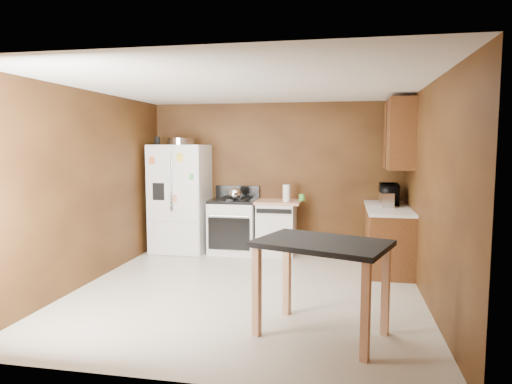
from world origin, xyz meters
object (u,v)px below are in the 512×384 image
(pen_cup, at_px, (157,141))
(island, at_px, (322,256))
(paper_towel, at_px, (286,193))
(dishwasher, at_px, (277,227))
(kettle, at_px, (235,194))
(microwave, at_px, (389,195))
(roasting_pan, at_px, (181,141))
(refrigerator, at_px, (180,198))
(green_canister, at_px, (302,198))
(toaster, at_px, (386,200))
(gas_range, at_px, (234,225))

(pen_cup, bearing_deg, island, -45.88)
(paper_towel, distance_m, dishwasher, 0.60)
(kettle, height_order, microwave, microwave)
(roasting_pan, relative_size, paper_towel, 1.65)
(roasting_pan, xyz_separation_m, refrigerator, (-0.02, -0.03, -0.96))
(green_canister, bearing_deg, toaster, -23.94)
(roasting_pan, distance_m, pen_cup, 0.40)
(kettle, height_order, gas_range, kettle)
(green_canister, bearing_deg, refrigerator, -176.13)
(paper_towel, xyz_separation_m, gas_range, (-0.89, 0.06, -0.56))
(microwave, distance_m, dishwasher, 1.86)
(kettle, distance_m, paper_towel, 0.84)
(microwave, height_order, island, microwave)
(paper_towel, relative_size, toaster, 0.94)
(roasting_pan, relative_size, island, 0.32)
(kettle, xyz_separation_m, microwave, (2.42, -0.01, 0.04))
(refrigerator, bearing_deg, toaster, -7.41)
(paper_towel, bearing_deg, microwave, -3.50)
(island, bearing_deg, green_canister, 98.64)
(green_canister, distance_m, dishwasher, 0.64)
(paper_towel, bearing_deg, green_canister, 29.39)
(green_canister, xyz_separation_m, microwave, (1.35, -0.23, 0.10))
(roasting_pan, xyz_separation_m, pen_cup, (-0.38, -0.09, 0.01))
(kettle, relative_size, island, 0.15)
(green_canister, xyz_separation_m, dishwasher, (-0.40, -0.05, -0.49))
(toaster, relative_size, refrigerator, 0.16)
(roasting_pan, height_order, toaster, roasting_pan)
(refrigerator, bearing_deg, kettle, -4.92)
(dishwasher, distance_m, island, 3.25)
(refrigerator, bearing_deg, paper_towel, 0.16)
(paper_towel, height_order, dishwasher, paper_towel)
(roasting_pan, xyz_separation_m, microwave, (3.36, -0.12, -0.81))
(green_canister, bearing_deg, island, -81.36)
(refrigerator, bearing_deg, green_canister, 3.87)
(gas_range, bearing_deg, roasting_pan, -178.19)
(green_canister, relative_size, refrigerator, 0.06)
(toaster, bearing_deg, paper_towel, 157.99)
(refrigerator, height_order, dishwasher, refrigerator)
(pen_cup, bearing_deg, dishwasher, 4.17)
(roasting_pan, xyz_separation_m, green_canister, (2.01, 0.11, -0.91))
(kettle, bearing_deg, gas_range, 109.86)
(microwave, height_order, gas_range, microwave)
(kettle, bearing_deg, microwave, -0.22)
(kettle, xyz_separation_m, toaster, (2.35, -0.35, -0.00))
(green_canister, distance_m, toaster, 1.40)
(gas_range, relative_size, island, 0.80)
(toaster, bearing_deg, dishwasher, 157.00)
(paper_towel, relative_size, refrigerator, 0.15)
(island, bearing_deg, microwave, 73.52)
(gas_range, bearing_deg, island, -62.55)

